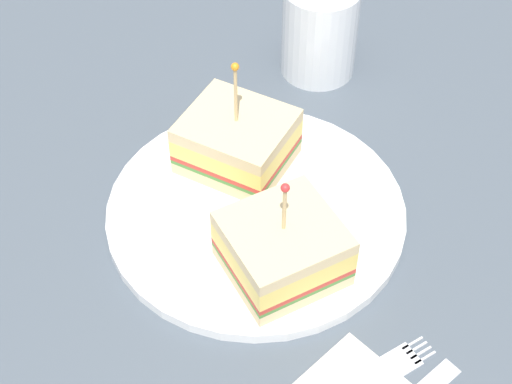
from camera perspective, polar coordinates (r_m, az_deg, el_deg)
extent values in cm
cube|color=#4C5660|center=(69.58, 0.00, -2.25)|extent=(109.05, 109.05, 2.00)
cylinder|color=white|center=(68.42, 0.00, -1.43)|extent=(26.12, 26.12, 1.04)
cube|color=beige|center=(63.44, 1.92, -5.27)|extent=(11.43, 11.27, 1.15)
cube|color=#478438|center=(62.82, 1.94, -4.84)|extent=(11.43, 11.27, 0.40)
cube|color=red|center=(62.47, 1.95, -4.59)|extent=(11.43, 11.27, 0.50)
cube|color=#F4D666|center=(61.51, 1.98, -3.89)|extent=(11.43, 11.27, 1.93)
cube|color=beige|center=(60.32, 2.01, -2.97)|extent=(11.43, 11.27, 1.15)
cylinder|color=tan|center=(58.39, 2.08, -1.39)|extent=(0.30, 0.30, 5.07)
sphere|color=red|center=(56.51, 2.15, 0.30)|extent=(0.70, 0.70, 0.70)
cube|color=beige|center=(71.51, -1.38, 2.60)|extent=(9.08, 9.98, 1.22)
cube|color=#478438|center=(70.94, -1.39, 3.06)|extent=(9.08, 9.98, 0.40)
cube|color=red|center=(70.62, -1.39, 3.32)|extent=(9.08, 9.98, 0.50)
cube|color=#F4D666|center=(69.84, -1.41, 3.99)|extent=(9.08, 9.98, 1.76)
cube|color=beige|center=(68.83, -1.43, 4.89)|extent=(9.08, 9.98, 1.22)
cylinder|color=tan|center=(66.68, -1.49, 6.94)|extent=(0.30, 0.30, 6.48)
sphere|color=orange|center=(64.62, -1.54, 9.13)|extent=(0.70, 0.70, 0.70)
cylinder|color=silver|center=(82.23, 4.59, 10.58)|extent=(6.80, 6.80, 5.86)
cylinder|color=white|center=(81.10, 4.67, 11.67)|extent=(7.72, 7.72, 9.69)
cube|color=silver|center=(60.91, 10.19, -12.22)|extent=(4.18, 3.46, 0.35)
cube|color=silver|center=(61.60, 12.25, -11.72)|extent=(1.90, 0.97, 0.35)
cube|color=silver|center=(61.76, 11.95, -11.39)|extent=(1.90, 0.97, 0.35)
cube|color=silver|center=(61.92, 11.65, -11.06)|extent=(1.90, 0.97, 0.35)
cube|color=silver|center=(62.09, 11.35, -10.74)|extent=(1.90, 0.97, 0.35)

